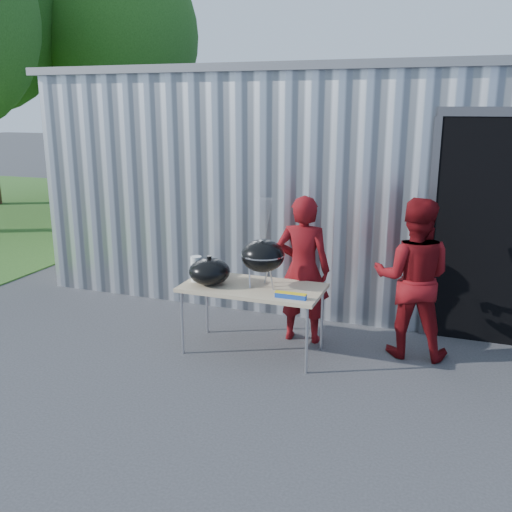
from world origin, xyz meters
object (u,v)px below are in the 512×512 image
at_px(folding_table, 253,290).
at_px(person_bystander, 413,278).
at_px(kettle_grill, 263,249).
at_px(person_cook, 303,269).

relative_size(folding_table, person_bystander, 0.88).
distance_m(folding_table, kettle_grill, 0.47).
bearing_deg(kettle_grill, person_bystander, 19.10).
bearing_deg(person_cook, kettle_grill, 55.34).
bearing_deg(person_bystander, kettle_grill, 16.60).
bearing_deg(kettle_grill, person_cook, 58.45).
bearing_deg(person_bystander, person_cook, -1.42).
bearing_deg(folding_table, kettle_grill, 4.61).
height_order(folding_table, kettle_grill, kettle_grill).
height_order(kettle_grill, person_cook, kettle_grill).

